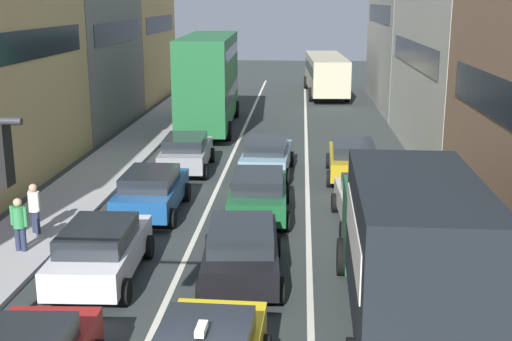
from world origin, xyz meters
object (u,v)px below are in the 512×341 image
object	(u,v)px
sedan_right_lane_behind_truck	(369,203)
wagon_right_lane_far	(353,159)
hatchback_centre_lane_third	(258,193)
pedestrian_near_kerb	(19,223)
bus_far_queue_secondary	(326,72)
wagon_left_lane_second	(100,250)
sedan_centre_lane_second	(242,249)
bus_mid_queue_primary	(209,77)
pedestrian_mid_sidewalk	(34,207)
coupe_centre_lane_fourth	(267,155)
sedan_left_lane_fourth	(186,152)
sedan_left_lane_third	(152,191)
removalist_box_truck	(409,244)

from	to	relation	value
sedan_right_lane_behind_truck	wagon_right_lane_far	bearing A→B (deg)	-1.55
hatchback_centre_lane_third	pedestrian_near_kerb	xyz separation A→B (m)	(-6.36, -3.89, 0.15)
bus_far_queue_secondary	wagon_left_lane_second	bearing A→B (deg)	166.10
sedan_centre_lane_second	bus_far_queue_secondary	world-z (taller)	bus_far_queue_secondary
wagon_right_lane_far	bus_mid_queue_primary	size ratio (longest dim) A/B	0.41
wagon_right_lane_far	pedestrian_mid_sidewalk	xyz separation A→B (m)	(-9.94, -7.56, 0.15)
pedestrian_mid_sidewalk	bus_far_queue_secondary	bearing A→B (deg)	-155.28
coupe_centre_lane_fourth	wagon_left_lane_second	bearing A→B (deg)	163.55
sedan_left_lane_fourth	bus_mid_queue_primary	world-z (taller)	bus_mid_queue_primary
wagon_left_lane_second	bus_far_queue_secondary	size ratio (longest dim) A/B	0.41
bus_mid_queue_primary	pedestrian_mid_sidewalk	bearing A→B (deg)	168.59
sedan_centre_lane_second	bus_mid_queue_primary	world-z (taller)	bus_mid_queue_primary
wagon_left_lane_second	sedan_left_lane_fourth	bearing A→B (deg)	-3.33
bus_far_queue_secondary	sedan_left_lane_third	bearing A→B (deg)	164.26
bus_far_queue_secondary	pedestrian_mid_sidewalk	bearing A→B (deg)	160.19
wagon_right_lane_far	sedan_right_lane_behind_truck	bearing A→B (deg)	-177.63
sedan_left_lane_fourth	bus_far_queue_secondary	world-z (taller)	bus_far_queue_secondary
coupe_centre_lane_fourth	pedestrian_mid_sidewalk	bearing A→B (deg)	142.61
wagon_right_lane_far	pedestrian_near_kerb	xyz separation A→B (m)	(-9.79, -9.03, 0.15)
removalist_box_truck	pedestrian_near_kerb	distance (m)	10.71
bus_mid_queue_primary	pedestrian_mid_sidewalk	distance (m)	17.93
sedan_centre_lane_second	sedan_left_lane_third	distance (m)	6.20
pedestrian_mid_sidewalk	wagon_right_lane_far	bearing A→B (deg)	169.12
removalist_box_truck	sedan_right_lane_behind_truck	xyz separation A→B (m)	(-0.11, 6.79, -1.18)
sedan_left_lane_third	bus_far_queue_secondary	bearing A→B (deg)	-13.56
removalist_box_truck	sedan_centre_lane_second	distance (m)	4.65
removalist_box_truck	bus_far_queue_secondary	world-z (taller)	removalist_box_truck
sedan_left_lane_third	bus_mid_queue_primary	xyz separation A→B (m)	(-0.10, 15.10, 2.03)
wagon_left_lane_second	coupe_centre_lane_fourth	bearing A→B (deg)	-20.54
wagon_left_lane_second	pedestrian_mid_sidewalk	xyz separation A→B (m)	(-2.86, 2.95, 0.15)
hatchback_centre_lane_third	sedan_left_lane_fourth	bearing A→B (deg)	28.32
sedan_left_lane_third	pedestrian_near_kerb	world-z (taller)	pedestrian_near_kerb
sedan_right_lane_behind_truck	pedestrian_near_kerb	xyz separation A→B (m)	(-9.88, -3.08, 0.15)
sedan_centre_lane_second	wagon_left_lane_second	xyz separation A→B (m)	(-3.56, -0.29, 0.00)
sedan_left_lane_third	bus_mid_queue_primary	distance (m)	15.24
sedan_left_lane_fourth	pedestrian_near_kerb	size ratio (longest dim) A/B	2.63
removalist_box_truck	pedestrian_mid_sidewalk	distance (m)	11.43
wagon_left_lane_second	pedestrian_near_kerb	world-z (taller)	pedestrian_near_kerb
sedan_left_lane_third	wagon_right_lane_far	size ratio (longest dim) A/B	0.99
coupe_centre_lane_fourth	sedan_right_lane_behind_truck	xyz separation A→B (m)	(3.53, -6.26, 0.00)
removalist_box_truck	wagon_left_lane_second	bearing A→B (deg)	74.05
removalist_box_truck	sedan_left_lane_fourth	distance (m)	15.24
sedan_left_lane_fourth	pedestrian_mid_sidewalk	bearing A→B (deg)	157.06
sedan_right_lane_behind_truck	bus_far_queue_secondary	xyz separation A→B (m)	(-0.38, 29.71, 0.96)
bus_mid_queue_primary	pedestrian_near_kerb	xyz separation A→B (m)	(-2.71, -19.06, -1.88)
sedan_left_lane_third	pedestrian_mid_sidewalk	xyz separation A→B (m)	(-2.97, -2.49, 0.15)
sedan_left_lane_fourth	sedan_right_lane_behind_truck	distance (m)	9.61
sedan_left_lane_third	pedestrian_mid_sidewalk	distance (m)	3.88
coupe_centre_lane_fourth	pedestrian_near_kerb	world-z (taller)	pedestrian_near_kerb
hatchback_centre_lane_third	removalist_box_truck	bearing A→B (deg)	-156.04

